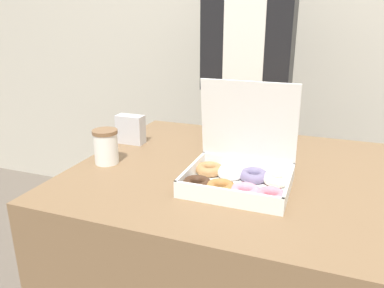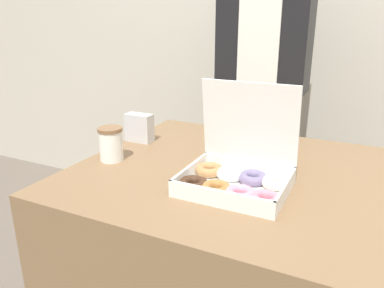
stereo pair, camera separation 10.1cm
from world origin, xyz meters
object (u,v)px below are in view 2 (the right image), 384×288
(napkin_holder, at_px, (139,128))
(person_customer, at_px, (261,88))
(coffee_cup, at_px, (111,144))
(donut_box, at_px, (237,174))

(napkin_holder, xyz_separation_m, person_customer, (0.32, 0.59, 0.08))
(coffee_cup, distance_m, person_customer, 0.86)
(coffee_cup, bearing_deg, napkin_holder, 97.56)
(donut_box, bearing_deg, person_customer, 101.60)
(napkin_holder, distance_m, person_customer, 0.67)
(donut_box, distance_m, coffee_cup, 0.46)
(donut_box, height_order, person_customer, person_customer)
(napkin_holder, relative_size, person_customer, 0.06)
(napkin_holder, bearing_deg, donut_box, -25.81)
(coffee_cup, height_order, napkin_holder, coffee_cup)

